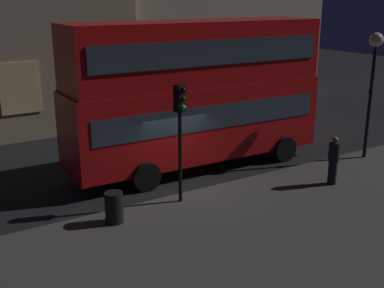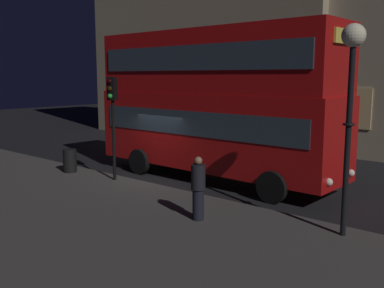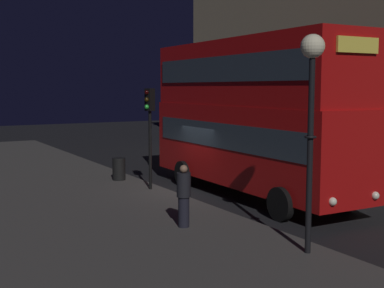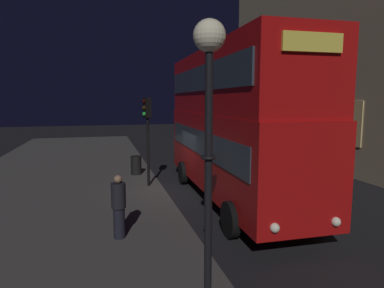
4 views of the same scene
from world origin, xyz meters
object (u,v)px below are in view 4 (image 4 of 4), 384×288
at_px(traffic_light_near_kerb, 147,123).
at_px(pedestrian, 119,206).
at_px(litter_bin, 136,165).
at_px(street_lamp, 209,89).
at_px(double_decker_bus, 232,119).

distance_m(traffic_light_near_kerb, pedestrian, 5.92).
bearing_deg(litter_bin, pedestrian, -8.92).
relative_size(street_lamp, litter_bin, 5.42).
xyz_separation_m(double_decker_bus, traffic_light_near_kerb, (-2.45, -2.93, -0.27)).
distance_m(street_lamp, litter_bin, 11.87).
relative_size(pedestrian, litter_bin, 1.87).
bearing_deg(pedestrian, litter_bin, 132.48).
height_order(double_decker_bus, litter_bin, double_decker_bus).
height_order(traffic_light_near_kerb, litter_bin, traffic_light_near_kerb).
bearing_deg(double_decker_bus, traffic_light_near_kerb, -128.65).
height_order(double_decker_bus, street_lamp, double_decker_bus).
bearing_deg(street_lamp, pedestrian, -157.66).
relative_size(traffic_light_near_kerb, litter_bin, 4.10).
height_order(street_lamp, pedestrian, street_lamp).
bearing_deg(street_lamp, double_decker_bus, 154.80).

